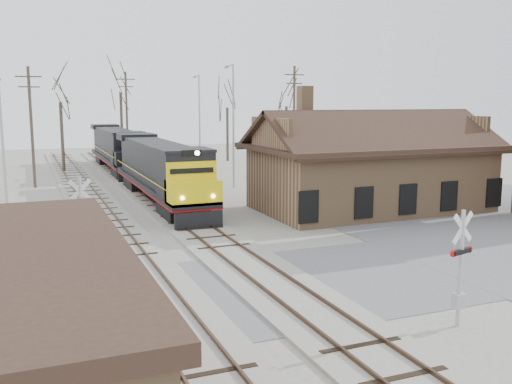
% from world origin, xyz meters
% --- Properties ---
extents(ground, '(140.00, 140.00, 0.00)m').
position_xyz_m(ground, '(0.00, 0.00, 0.00)').
color(ground, '#A9A499').
rests_on(ground, ground).
extents(road, '(60.00, 9.00, 0.03)m').
position_xyz_m(road, '(0.00, 0.00, 0.01)').
color(road, '#59595E').
rests_on(road, ground).
extents(track_main, '(3.40, 90.00, 0.24)m').
position_xyz_m(track_main, '(0.00, 15.00, 0.07)').
color(track_main, '#A9A499').
rests_on(track_main, ground).
extents(track_siding, '(3.40, 90.00, 0.24)m').
position_xyz_m(track_siding, '(-4.50, 15.00, 0.07)').
color(track_siding, '#A9A499').
rests_on(track_siding, ground).
extents(depot, '(15.20, 9.31, 7.90)m').
position_xyz_m(depot, '(11.99, 12.00, 2.41)').
color(depot, '#97704E').
rests_on(depot, ground).
extents(locomotive_lead, '(2.89, 19.39, 4.30)m').
position_xyz_m(locomotive_lead, '(0.00, 19.34, 2.26)').
color(locomotive_lead, black).
rests_on(locomotive_lead, ground).
extents(locomotive_trailing, '(2.89, 19.39, 4.07)m').
position_xyz_m(locomotive_trailing, '(0.00, 39.00, 2.26)').
color(locomotive_trailing, black).
rests_on(locomotive_trailing, ground).
extents(crossbuck_near, '(1.04, 0.35, 3.71)m').
position_xyz_m(crossbuck_near, '(3.71, -5.69, 1.76)').
color(crossbuck_near, '#A5A8AD').
rests_on(crossbuck_near, ground).
extents(crossbuck_far, '(1.08, 0.29, 3.80)m').
position_xyz_m(crossbuck_far, '(-6.48, 5.74, 1.80)').
color(crossbuck_far, '#A5A8AD').
rests_on(crossbuck_far, ground).
extents(streetlight_a, '(0.25, 2.04, 8.49)m').
position_xyz_m(streetlight_a, '(-9.79, 18.98, 4.78)').
color(streetlight_a, '#A5A8AD').
rests_on(streetlight_a, ground).
extents(streetlight_b, '(0.25, 2.04, 9.85)m').
position_xyz_m(streetlight_b, '(7.03, 24.25, 5.47)').
color(streetlight_b, '#A5A8AD').
rests_on(streetlight_b, ground).
extents(streetlight_c, '(0.25, 2.04, 9.49)m').
position_xyz_m(streetlight_c, '(7.55, 35.55, 5.29)').
color(streetlight_c, '#A5A8AD').
rests_on(streetlight_c, ground).
extents(utility_pole_a, '(2.00, 0.24, 9.66)m').
position_xyz_m(utility_pole_a, '(-7.97, 30.14, 5.06)').
color(utility_pole_a, '#382D23').
rests_on(utility_pole_a, ground).
extents(utility_pole_b, '(2.00, 0.24, 10.08)m').
position_xyz_m(utility_pole_b, '(1.99, 44.57, 5.27)').
color(utility_pole_b, '#382D23').
rests_on(utility_pole_b, ground).
extents(utility_pole_c, '(2.00, 0.24, 10.17)m').
position_xyz_m(utility_pole_c, '(15.10, 29.71, 5.31)').
color(utility_pole_c, '#382D23').
rests_on(utility_pole_c, ground).
extents(tree_b, '(4.58, 4.58, 11.21)m').
position_xyz_m(tree_b, '(-5.09, 40.50, 7.98)').
color(tree_b, '#382D23').
rests_on(tree_b, ground).
extents(tree_c, '(5.29, 5.29, 12.96)m').
position_xyz_m(tree_c, '(1.87, 47.58, 9.24)').
color(tree_c, '#382D23').
rests_on(tree_c, ground).
extents(tree_d, '(4.14, 4.14, 10.15)m').
position_xyz_m(tree_d, '(13.46, 44.06, 7.22)').
color(tree_d, '#382D23').
rests_on(tree_d, ground).
extents(tree_e, '(4.26, 4.26, 10.44)m').
position_xyz_m(tree_e, '(17.76, 37.10, 7.43)').
color(tree_e, '#382D23').
rests_on(tree_e, ground).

